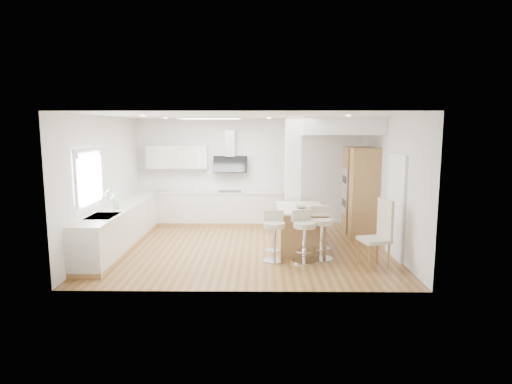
{
  "coord_description": "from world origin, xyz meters",
  "views": [
    {
      "loc": [
        0.3,
        -8.92,
        2.55
      ],
      "look_at": [
        0.2,
        0.4,
        1.15
      ],
      "focal_mm": 30.0,
      "sensor_mm": 36.0,
      "label": 1
    }
  ],
  "objects_px": {
    "peninsula": "(300,228)",
    "bar_stool_a": "(274,233)",
    "bar_stool_b": "(304,233)",
    "dining_chair": "(380,231)",
    "bar_stool_c": "(321,230)"
  },
  "relations": [
    {
      "from": "bar_stool_a",
      "to": "dining_chair",
      "type": "xyz_separation_m",
      "value": [
        1.94,
        -0.3,
        0.13
      ]
    },
    {
      "from": "bar_stool_a",
      "to": "peninsula",
      "type": "bearing_deg",
      "value": 55.52
    },
    {
      "from": "peninsula",
      "to": "dining_chair",
      "type": "bearing_deg",
      "value": -41.49
    },
    {
      "from": "bar_stool_c",
      "to": "peninsula",
      "type": "bearing_deg",
      "value": 104.8
    },
    {
      "from": "bar_stool_c",
      "to": "dining_chair",
      "type": "height_order",
      "value": "dining_chair"
    },
    {
      "from": "peninsula",
      "to": "bar_stool_a",
      "type": "relative_size",
      "value": 1.52
    },
    {
      "from": "bar_stool_a",
      "to": "dining_chair",
      "type": "height_order",
      "value": "dining_chair"
    },
    {
      "from": "bar_stool_b",
      "to": "dining_chair",
      "type": "xyz_separation_m",
      "value": [
        1.37,
        -0.26,
        0.12
      ]
    },
    {
      "from": "bar_stool_a",
      "to": "bar_stool_b",
      "type": "distance_m",
      "value": 0.57
    },
    {
      "from": "bar_stool_b",
      "to": "bar_stool_c",
      "type": "distance_m",
      "value": 0.39
    },
    {
      "from": "peninsula",
      "to": "bar_stool_a",
      "type": "bearing_deg",
      "value": -123.88
    },
    {
      "from": "bar_stool_b",
      "to": "dining_chair",
      "type": "height_order",
      "value": "dining_chair"
    },
    {
      "from": "bar_stool_b",
      "to": "bar_stool_c",
      "type": "bearing_deg",
      "value": 5.96
    },
    {
      "from": "peninsula",
      "to": "bar_stool_b",
      "type": "relative_size",
      "value": 1.49
    },
    {
      "from": "dining_chair",
      "to": "bar_stool_b",
      "type": "bearing_deg",
      "value": 152.78
    }
  ]
}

